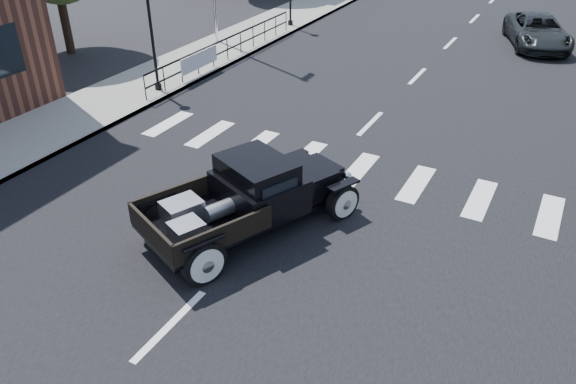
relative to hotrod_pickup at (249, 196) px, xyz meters
The scene contains 9 objects.
ground 0.97m from the hotrod_pickup, 41.42° to the right, with size 120.00×120.00×0.00m, color black.
road 14.75m from the hotrod_pickup, 88.77° to the left, with size 14.00×80.00×0.02m, color black.
road_markings 9.77m from the hotrod_pickup, 88.14° to the left, with size 12.00×60.00×0.06m, color silver, non-canonical shape.
sidewalk_left 16.86m from the hotrod_pickup, 119.07° to the left, with size 3.00×80.00×0.15m, color gray.
railing 11.97m from the hotrod_pickup, 125.70° to the left, with size 0.08×10.00×1.00m, color black, non-canonical shape.
banner 10.37m from the hotrod_pickup, 131.80° to the left, with size 0.04×2.20×0.60m, color silver, non-canonical shape.
lamp_post_b 9.32m from the hotrod_pickup, 141.85° to the left, with size 0.36×0.36×3.56m, color black, non-canonical shape.
hotrod_pickup is the anchor object (origin of this frame).
second_car 18.42m from the hotrod_pickup, 78.38° to the left, with size 2.18×4.74×1.32m, color black.
Camera 1 is at (5.35, -8.52, 7.25)m, focal length 35.00 mm.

